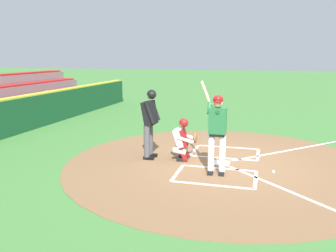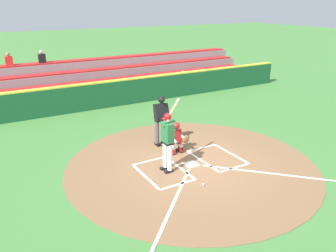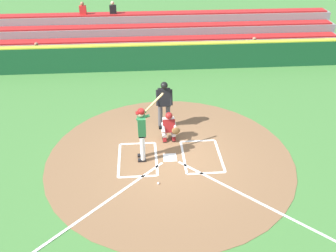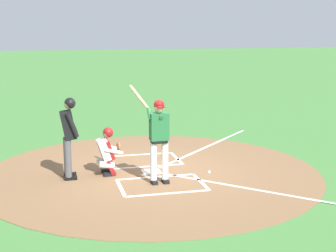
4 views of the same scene
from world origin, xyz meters
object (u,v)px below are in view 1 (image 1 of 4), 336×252
(batter, at_px, (217,128))
(plate_umpire, at_px, (150,119))
(baseball, at_px, (274,172))
(catcher, at_px, (183,138))

(batter, distance_m, plate_umpire, 2.06)
(plate_umpire, bearing_deg, baseball, 82.88)
(plate_umpire, bearing_deg, catcher, 97.13)
(batter, height_order, baseball, batter)
(plate_umpire, xyz_separation_m, baseball, (0.40, 3.20, -1.04))
(batter, height_order, catcher, batter)
(batter, bearing_deg, baseball, 107.62)
(catcher, xyz_separation_m, plate_umpire, (0.11, -0.88, 0.49))
(batter, relative_size, baseball, 28.76)
(plate_umpire, height_order, baseball, plate_umpire)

